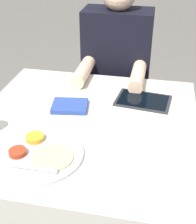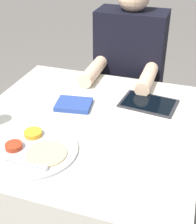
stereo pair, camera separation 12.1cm
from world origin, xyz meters
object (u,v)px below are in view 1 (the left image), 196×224
(tablet_device, at_px, (143,100))
(thali_tray, at_px, (39,153))
(red_notebook, at_px, (70,106))
(person_diner, at_px, (116,89))

(tablet_device, bearing_deg, thali_tray, -125.64)
(red_notebook, relative_size, tablet_device, 0.65)
(tablet_device, relative_size, person_diner, 0.22)
(thali_tray, height_order, tablet_device, thali_tray)
(red_notebook, xyz_separation_m, person_diner, (0.12, 0.53, -0.17))
(thali_tray, relative_size, tablet_device, 1.20)
(tablet_device, height_order, person_diner, person_diner)
(red_notebook, distance_m, person_diner, 0.57)
(red_notebook, distance_m, tablet_device, 0.33)
(person_diner, bearing_deg, tablet_device, -65.82)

